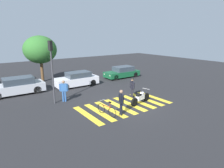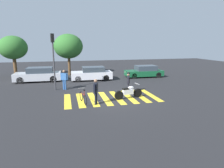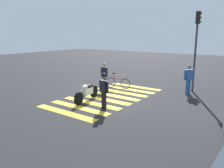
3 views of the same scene
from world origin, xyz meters
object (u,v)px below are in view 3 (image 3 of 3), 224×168
police_motorcycle (87,92)px  officer_on_foot (104,74)px  pedestrian_bystander (189,77)px  leaning_bicycle (118,83)px  traffic_light_pole (196,39)px  officer_by_motorcycle (104,88)px

police_motorcycle → officer_on_foot: (-2.51, -0.78, 0.51)m
pedestrian_bystander → leaning_bicycle: bearing=-73.7°
traffic_light_pole → leaning_bicycle: bearing=-64.6°
officer_on_foot → police_motorcycle: bearing=17.2°
officer_on_foot → traffic_light_pole: size_ratio=0.36×
police_motorcycle → pedestrian_bystander: pedestrian_bystander is taller
officer_on_foot → pedestrian_bystander: bearing=113.4°
officer_on_foot → traffic_light_pole: traffic_light_pole is taller
leaning_bicycle → pedestrian_bystander: bearing=106.3°
police_motorcycle → officer_on_foot: bearing=-162.8°
police_motorcycle → officer_by_motorcycle: bearing=72.2°
police_motorcycle → pedestrian_bystander: (-4.51, 3.86, 0.52)m
officer_on_foot → officer_by_motorcycle: size_ratio=0.99×
pedestrian_bystander → traffic_light_pole: bearing=176.2°
officer_by_motorcycle → traffic_light_pole: traffic_light_pole is taller
leaning_bicycle → officer_by_motorcycle: bearing=25.2°
pedestrian_bystander → traffic_light_pole: (-0.78, 0.05, 2.15)m
officer_on_foot → pedestrian_bystander: 5.05m
officer_on_foot → officer_by_motorcycle: officer_by_motorcycle is taller
traffic_light_pole → officer_on_foot: bearing=-59.3°
leaning_bicycle → pedestrian_bystander: (-1.21, 4.13, 0.61)m
officer_on_foot → traffic_light_pole: bearing=120.7°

